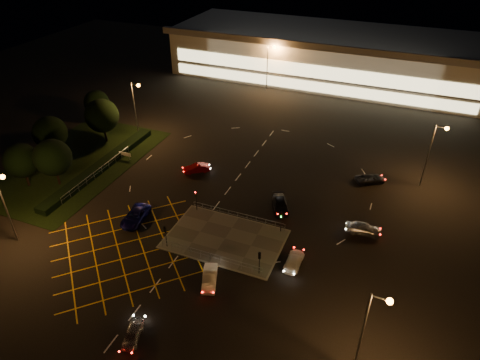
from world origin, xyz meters
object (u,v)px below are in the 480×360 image
at_px(signal_se, 260,259).
at_px(car_left_blue, 136,216).
at_px(car_circ_red, 197,168).
at_px(car_east_grey, 370,179).
at_px(signal_ne, 281,217).
at_px(car_far_dkgrey, 280,205).
at_px(car_near_silver, 133,334).
at_px(car_approach_white, 294,261).
at_px(car_right_silver, 363,228).
at_px(car_queue_white, 210,278).
at_px(signal_sw, 165,232).
at_px(signal_nw, 196,196).

height_order(signal_se, car_left_blue, signal_se).
xyz_separation_m(car_circ_red, car_east_grey, (25.58, 7.17, -0.03)).
distance_m(signal_ne, car_far_dkgrey, 5.25).
relative_size(car_far_dkgrey, car_circ_red, 1.19).
distance_m(car_near_silver, car_approach_white, 19.42).
relative_size(signal_ne, car_right_silver, 0.71).
xyz_separation_m(signal_ne, car_near_silver, (-8.37, -20.60, -1.76)).
height_order(car_right_silver, car_circ_red, car_right_silver).
bearing_deg(car_left_blue, car_circ_red, 74.90).
bearing_deg(car_queue_white, signal_ne, 47.23).
height_order(signal_ne, car_approach_white, signal_ne).
relative_size(signal_sw, car_circ_red, 0.78).
bearing_deg(car_right_silver, signal_nw, 93.50).
bearing_deg(signal_se, car_far_dkgrey, -82.98).
bearing_deg(signal_sw, car_east_grey, -131.00).
bearing_deg(car_left_blue, car_right_silver, 9.83).
height_order(signal_sw, signal_nw, same).
xyz_separation_m(signal_sw, car_far_dkgrey, (10.43, 12.72, -1.67)).
bearing_deg(signal_se, signal_nw, -33.65).
bearing_deg(car_queue_white, signal_nw, 102.75).
bearing_deg(signal_ne, signal_sw, -146.35).
height_order(signal_ne, car_queue_white, signal_ne).
distance_m(car_far_dkgrey, car_east_grey, 15.52).
bearing_deg(car_approach_white, car_left_blue, -0.30).
distance_m(car_queue_white, car_approach_white, 10.04).
xyz_separation_m(signal_se, car_far_dkgrey, (-1.57, 12.72, -1.67)).
bearing_deg(signal_se, car_east_grey, -110.39).
xyz_separation_m(signal_ne, car_far_dkgrey, (-1.57, 4.73, -1.67)).
distance_m(car_queue_white, car_left_blue, 15.21).
height_order(car_near_silver, car_left_blue, car_left_blue).
distance_m(signal_nw, car_circ_red, 10.22).
bearing_deg(car_left_blue, signal_ne, 7.67).
bearing_deg(signal_se, signal_ne, -90.00).
bearing_deg(car_near_silver, car_approach_white, 37.15).
height_order(signal_sw, car_left_blue, signal_sw).
xyz_separation_m(signal_nw, car_far_dkgrey, (10.43, 4.73, -1.67)).
bearing_deg(signal_ne, car_near_silver, -112.10).
distance_m(signal_se, car_circ_red, 23.79).
height_order(car_near_silver, car_far_dkgrey, car_far_dkgrey).
xyz_separation_m(signal_se, car_near_silver, (-8.37, -12.61, -1.76)).
bearing_deg(car_circ_red, car_right_silver, 43.38).
height_order(car_far_dkgrey, car_circ_red, car_far_dkgrey).
bearing_deg(car_queue_white, car_near_silver, -132.24).
bearing_deg(car_right_silver, car_left_blue, 100.88).
bearing_deg(signal_se, car_approach_white, -137.45).
relative_size(signal_sw, car_queue_white, 0.75).
xyz_separation_m(signal_ne, car_approach_white, (3.23, -5.02, -1.75)).
xyz_separation_m(signal_nw, car_approach_white, (15.23, -5.02, -1.75)).
distance_m(signal_nw, car_right_silver, 22.17).
bearing_deg(car_right_silver, car_circ_red, 72.54).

